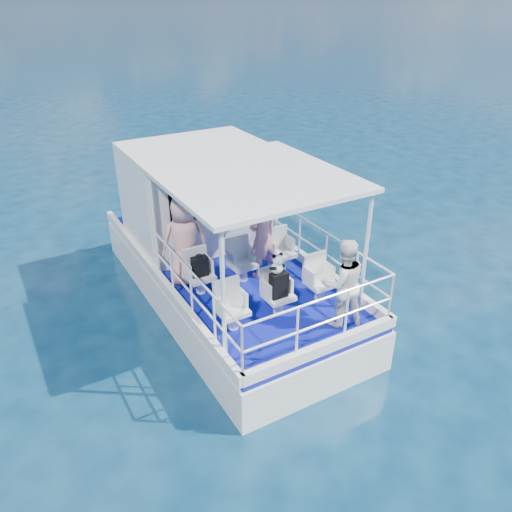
{
  "coord_description": "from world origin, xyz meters",
  "views": [
    {
      "loc": [
        -3.99,
        -7.23,
        5.96
      ],
      "look_at": [
        -0.05,
        -0.4,
        1.72
      ],
      "focal_mm": 35.0,
      "sensor_mm": 36.0,
      "label": 1
    }
  ],
  "objects_px": {
    "passenger_stbd_aft": "(343,283)",
    "panda": "(277,263)",
    "passenger_port_fwd": "(185,241)",
    "backpack_center": "(279,285)"
  },
  "relations": [
    {
      "from": "passenger_stbd_aft",
      "to": "panda",
      "type": "distance_m",
      "value": 1.13
    },
    {
      "from": "panda",
      "to": "passenger_port_fwd",
      "type": "bearing_deg",
      "value": 116.85
    },
    {
      "from": "backpack_center",
      "to": "panda",
      "type": "bearing_deg",
      "value": 123.19
    },
    {
      "from": "passenger_stbd_aft",
      "to": "panda",
      "type": "xyz_separation_m",
      "value": [
        -0.81,
        0.75,
        0.24
      ]
    },
    {
      "from": "passenger_port_fwd",
      "to": "backpack_center",
      "type": "xyz_separation_m",
      "value": [
        0.93,
        -1.83,
        -0.29
      ]
    },
    {
      "from": "passenger_port_fwd",
      "to": "panda",
      "type": "height_order",
      "value": "passenger_port_fwd"
    },
    {
      "from": "backpack_center",
      "to": "panda",
      "type": "height_order",
      "value": "panda"
    },
    {
      "from": "passenger_port_fwd",
      "to": "passenger_stbd_aft",
      "type": "bearing_deg",
      "value": 138.27
    },
    {
      "from": "passenger_stbd_aft",
      "to": "backpack_center",
      "type": "height_order",
      "value": "passenger_stbd_aft"
    },
    {
      "from": "passenger_port_fwd",
      "to": "passenger_stbd_aft",
      "type": "height_order",
      "value": "passenger_port_fwd"
    }
  ]
}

